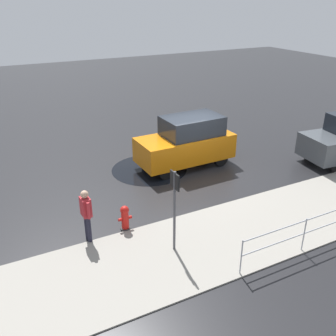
% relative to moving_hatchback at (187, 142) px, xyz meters
% --- Properties ---
extents(ground_plane, '(60.00, 60.00, 0.00)m').
position_rel_moving_hatchback_xyz_m(ground_plane, '(0.08, 0.78, -1.03)').
color(ground_plane, black).
extents(kerb_strip, '(24.00, 3.20, 0.04)m').
position_rel_moving_hatchback_xyz_m(kerb_strip, '(0.08, 4.98, -1.01)').
color(kerb_strip, gray).
rests_on(kerb_strip, ground).
extents(moving_hatchback, '(3.94, 1.79, 2.06)m').
position_rel_moving_hatchback_xyz_m(moving_hatchback, '(0.00, 0.00, 0.00)').
color(moving_hatchback, orange).
rests_on(moving_hatchback, ground).
extents(fire_hydrant, '(0.42, 0.31, 0.80)m').
position_rel_moving_hatchback_xyz_m(fire_hydrant, '(3.98, 3.25, -0.63)').
color(fire_hydrant, red).
rests_on(fire_hydrant, ground).
extents(pedestrian, '(0.26, 0.57, 1.62)m').
position_rel_moving_hatchback_xyz_m(pedestrian, '(5.11, 3.30, -0.07)').
color(pedestrian, '#B2262D').
rests_on(pedestrian, ground).
extents(sign_post, '(0.07, 0.44, 2.40)m').
position_rel_moving_hatchback_xyz_m(sign_post, '(3.15, 4.81, 0.55)').
color(sign_post, '#4C4C51').
rests_on(sign_post, ground).
extents(puddle_patch, '(3.04, 3.04, 0.01)m').
position_rel_moving_hatchback_xyz_m(puddle_patch, '(1.55, -0.32, -1.02)').
color(puddle_patch, black).
rests_on(puddle_patch, ground).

